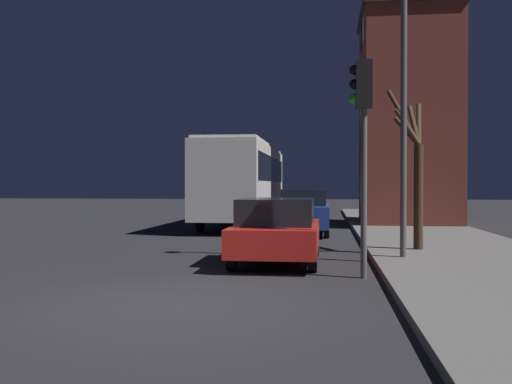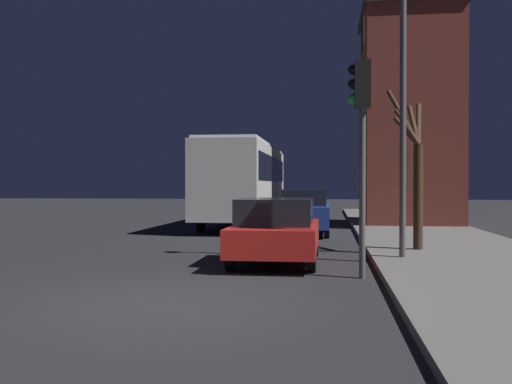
% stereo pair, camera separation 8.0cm
% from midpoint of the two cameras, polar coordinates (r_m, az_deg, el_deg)
% --- Properties ---
extents(ground_plane, '(120.00, 120.00, 0.00)m').
position_cam_midpoint_polar(ground_plane, '(8.70, -8.79, -11.00)').
color(ground_plane, black).
extents(brick_building, '(4.08, 5.02, 9.04)m').
position_cam_midpoint_polar(brick_building, '(25.49, 15.11, 7.30)').
color(brick_building, brown).
rests_on(brick_building, sidewalk).
extents(streetlamp, '(1.16, 0.38, 6.74)m').
position_cam_midpoint_polar(streetlamp, '(13.39, 13.46, 12.68)').
color(streetlamp, '#4C4C4C').
rests_on(streetlamp, sidewalk).
extents(traffic_light, '(0.43, 0.24, 4.11)m').
position_cam_midpoint_polar(traffic_light, '(10.98, 10.64, 6.93)').
color(traffic_light, '#4C4C4C').
rests_on(traffic_light, ground).
extents(bare_tree, '(0.98, 1.61, 4.09)m').
position_cam_midpoint_polar(bare_tree, '(14.91, 15.78, 2.27)').
color(bare_tree, '#382819').
rests_on(bare_tree, sidewalk).
extents(bus, '(2.45, 11.32, 3.47)m').
position_cam_midpoint_polar(bus, '(24.72, -1.00, 1.46)').
color(bus, beige).
rests_on(bus, ground).
extents(car_near_lane, '(1.83, 4.03, 1.46)m').
position_cam_midpoint_polar(car_near_lane, '(12.88, 2.22, -3.79)').
color(car_near_lane, '#B21E19').
rests_on(car_near_lane, ground).
extents(car_mid_lane, '(1.72, 3.91, 1.60)m').
position_cam_midpoint_polar(car_mid_lane, '(20.18, 5.02, -1.95)').
color(car_mid_lane, navy).
rests_on(car_mid_lane, ground).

